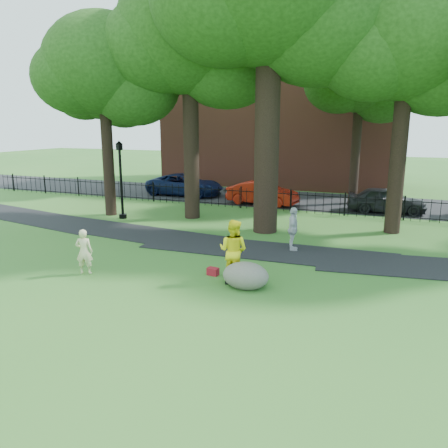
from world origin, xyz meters
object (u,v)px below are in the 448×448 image
at_px(man, 233,250).
at_px(lamppost, 121,181).
at_px(boulder, 246,274).
at_px(woman, 84,252).
at_px(red_sedan, 262,193).

xyz_separation_m(man, lamppost, (-8.79, 6.61, 1.00)).
bearing_deg(man, boulder, 149.02).
xyz_separation_m(woman, lamppost, (-3.96, 7.86, 1.23)).
bearing_deg(red_sedan, man, -160.75).
distance_m(lamppost, red_sedan, 8.83).
bearing_deg(woman, boulder, 167.31).
height_order(boulder, red_sedan, red_sedan).
relative_size(woman, man, 0.77).
distance_m(boulder, red_sedan, 14.12).
bearing_deg(red_sedan, boulder, -158.89).
bearing_deg(woman, man, 172.92).
relative_size(man, red_sedan, 0.46).
bearing_deg(woman, lamppost, -84.92).
bearing_deg(boulder, woman, -171.04).
xyz_separation_m(woman, boulder, (5.39, 0.85, -0.35)).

